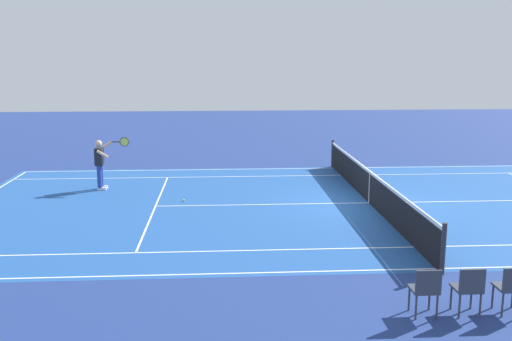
% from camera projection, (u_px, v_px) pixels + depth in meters
% --- Properties ---
extents(ground_plane, '(60.00, 60.00, 0.00)m').
position_uv_depth(ground_plane, '(369.00, 203.00, 17.41)').
color(ground_plane, navy).
extents(court_slab, '(24.20, 11.40, 0.00)m').
position_uv_depth(court_slab, '(369.00, 203.00, 17.41)').
color(court_slab, '#1E4C93').
rests_on(court_slab, ground_plane).
extents(court_line_markings, '(23.85, 11.05, 0.01)m').
position_uv_depth(court_line_markings, '(369.00, 203.00, 17.41)').
color(court_line_markings, white).
rests_on(court_line_markings, ground_plane).
extents(tennis_net, '(0.10, 11.70, 1.08)m').
position_uv_depth(tennis_net, '(370.00, 187.00, 17.31)').
color(tennis_net, '#2D2D33').
rests_on(tennis_net, ground_plane).
extents(tennis_player_near, '(1.07, 0.78, 1.70)m').
position_uv_depth(tennis_player_near, '(101.00, 162.00, 19.01)').
color(tennis_player_near, navy).
rests_on(tennis_player_near, ground_plane).
extents(tennis_ball, '(0.07, 0.07, 0.07)m').
position_uv_depth(tennis_ball, '(184.00, 200.00, 17.58)').
color(tennis_ball, '#CCE01E').
rests_on(tennis_ball, ground_plane).
extents(spectator_chair_0, '(0.44, 0.44, 0.88)m').
position_uv_depth(spectator_chair_0, '(511.00, 286.00, 9.81)').
color(spectator_chair_0, '#38383D').
rests_on(spectator_chair_0, ground_plane).
extents(spectator_chair_1, '(0.44, 0.44, 0.88)m').
position_uv_depth(spectator_chair_1, '(469.00, 287.00, 9.76)').
color(spectator_chair_1, '#38383D').
rests_on(spectator_chair_1, ground_plane).
extents(spectator_chair_2, '(0.44, 0.44, 0.88)m').
position_uv_depth(spectator_chair_2, '(426.00, 288.00, 9.72)').
color(spectator_chair_2, '#38383D').
rests_on(spectator_chair_2, ground_plane).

